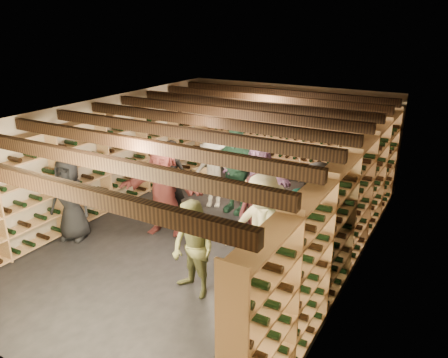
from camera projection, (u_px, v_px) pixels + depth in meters
The scene contains 21 objects.
ground at pixel (208, 236), 8.43m from camera, with size 8.00×8.00×0.00m, color black.
walls at pixel (207, 178), 8.02m from camera, with size 5.52×8.02×2.40m.
ceiling at pixel (206, 113), 7.60m from camera, with size 5.50×8.00×0.01m, color beige.
ceiling_joists at pixel (206, 121), 7.65m from camera, with size 5.40×7.12×0.18m.
wine_rack_left at pixel (104, 163), 9.26m from camera, with size 0.32×7.50×2.15m.
wine_rack_right at pixel (346, 213), 6.87m from camera, with size 0.32×7.50×2.15m.
wine_rack_back at pixel (286, 138), 11.18m from camera, with size 4.70×0.30×2.15m.
crate_stack_left at pixel (203, 180), 10.65m from camera, with size 0.59×0.49×0.51m.
crate_stack_right at pixel (254, 192), 9.87m from camera, with size 0.56×0.43×0.51m.
crate_loose at pixel (321, 225), 8.69m from camera, with size 0.50×0.33×0.17m, color tan.
person_0 at pixel (70, 199), 8.10m from camera, with size 0.78×0.51×1.60m, color black.
person_1 at pixel (172, 182), 8.81m from camera, with size 0.62×0.41×1.70m, color black.
person_2 at pixel (193, 249), 6.43m from camera, with size 0.74×0.57×1.52m, color brown.
person_3 at pixel (262, 231), 6.68m from camera, with size 1.17×0.67×1.81m, color beige.
person_4 at pixel (295, 248), 6.16m from camera, with size 1.07×0.45×1.83m, color #1C6E66.
person_5 at pixel (164, 190), 8.28m from camera, with size 1.67×0.53×1.80m, color brown.
person_8 at pixel (257, 220), 7.26m from camera, with size 0.77×0.60×1.59m, color #461D22.
person_9 at pixel (213, 172), 9.52m from camera, with size 1.03×0.59×1.60m, color #B0AEA1.
person_10 at pixel (235, 170), 9.21m from camera, with size 1.12×0.47×1.91m, color #224C37.
person_11 at pixel (259, 178), 8.99m from camera, with size 1.58×0.50×1.71m, color #8D5F91.
person_12 at pixel (317, 220), 6.92m from camera, with size 0.93×0.61×1.91m, color #303135.
Camera 1 is at (4.00, -6.39, 3.96)m, focal length 35.00 mm.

